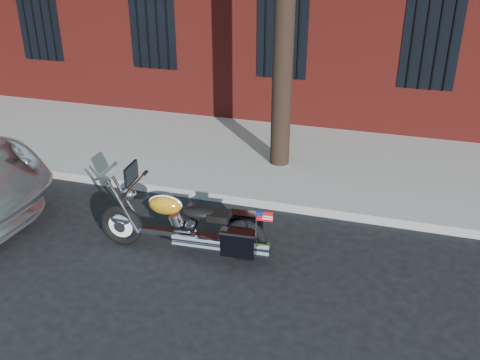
% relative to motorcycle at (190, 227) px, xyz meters
% --- Properties ---
extents(ground, '(120.00, 120.00, 0.00)m').
position_rel_motorcycle_xyz_m(ground, '(0.05, 0.29, -0.44)').
color(ground, black).
rests_on(ground, ground).
extents(curb, '(40.00, 0.16, 0.15)m').
position_rel_motorcycle_xyz_m(curb, '(0.05, 1.67, -0.36)').
color(curb, gray).
rests_on(curb, ground).
extents(sidewalk, '(40.00, 3.60, 0.15)m').
position_rel_motorcycle_xyz_m(sidewalk, '(0.05, 3.55, -0.36)').
color(sidewalk, gray).
rests_on(sidewalk, ground).
extents(motorcycle, '(2.59, 0.80, 1.30)m').
position_rel_motorcycle_xyz_m(motorcycle, '(0.00, 0.00, 0.00)').
color(motorcycle, black).
rests_on(motorcycle, ground).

